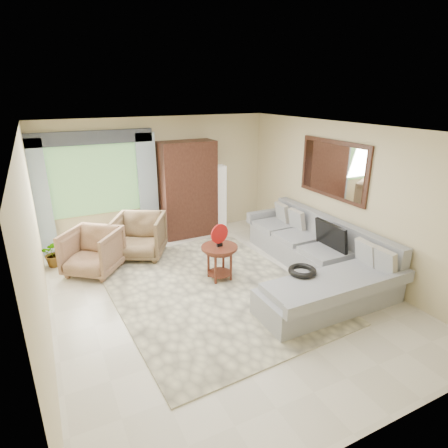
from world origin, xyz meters
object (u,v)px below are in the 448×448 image
armoire (188,189)px  floor_lamp (220,197)px  armchair_left (93,252)px  sectional_sofa (315,261)px  potted_plant (54,253)px  coffee_table (220,262)px  armchair_right (140,236)px  tv_screen (331,236)px

armoire → floor_lamp: 0.86m
armchair_left → armoire: armoire is taller
sectional_sofa → potted_plant: size_ratio=6.72×
potted_plant → armoire: armoire is taller
coffee_table → armchair_left: armchair_left is taller
potted_plant → sectional_sofa: bearing=-31.4°
armchair_right → floor_lamp: floor_lamp is taller
sectional_sofa → coffee_table: size_ratio=5.57×
coffee_table → armoire: size_ratio=0.30×
potted_plant → armchair_right: bearing=-11.1°
armchair_right → potted_plant: armchair_right is taller
coffee_table → potted_plant: 3.13m
armoire → tv_screen: bearing=-62.9°
tv_screen → armchair_right: bearing=141.6°
coffee_table → armchair_right: 1.85m
sectional_sofa → armchair_left: sectional_sofa is taller
potted_plant → armoire: 2.98m
sectional_sofa → armchair_right: 3.36m
sectional_sofa → armchair_right: size_ratio=3.72×
tv_screen → potted_plant: tv_screen is taller
coffee_table → floor_lamp: (1.13, 2.33, 0.42)m
coffee_table → floor_lamp: size_ratio=0.41×
armchair_left → potted_plant: 0.88m
tv_screen → armoire: bearing=117.1°
armchair_left → tv_screen: bearing=11.5°
sectional_sofa → armchair_left: bearing=151.5°
armoire → armchair_left: bearing=-155.6°
potted_plant → floor_lamp: 3.71m
armchair_right → floor_lamp: bearing=48.6°
armchair_left → armchair_right: (0.93, 0.31, 0.02)m
tv_screen → coffee_table: tv_screen is taller
coffee_table → armoire: 2.40m
tv_screen → armchair_left: tv_screen is taller
tv_screen → coffee_table: (-1.83, 0.66, -0.39)m
coffee_table → floor_lamp: 2.62m
sectional_sofa → floor_lamp: size_ratio=2.31×
sectional_sofa → potted_plant: bearing=148.6°
armchair_left → armchair_right: armchair_right is taller
tv_screen → floor_lamp: floor_lamp is taller
coffee_table → armchair_right: bearing=122.0°
coffee_table → armchair_left: 2.28m
potted_plant → armchair_left: bearing=-45.1°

